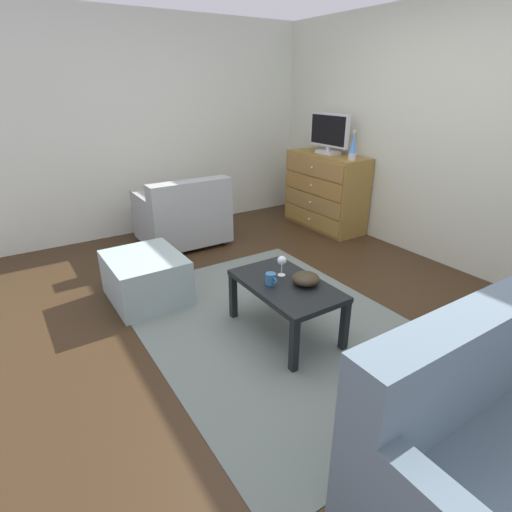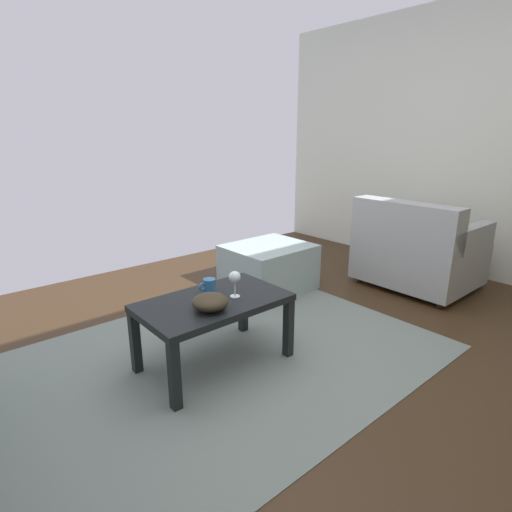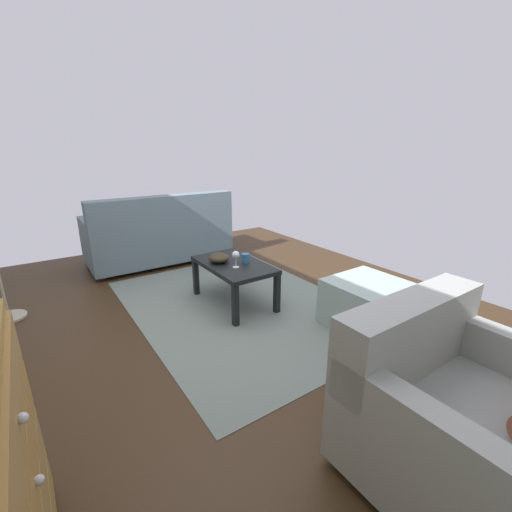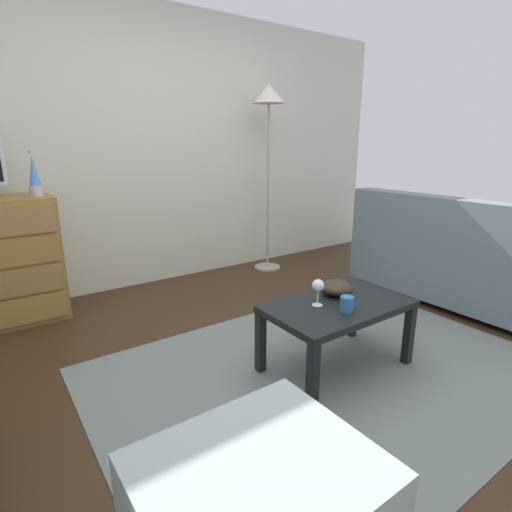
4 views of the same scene
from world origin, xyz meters
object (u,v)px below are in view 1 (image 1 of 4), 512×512
dresser (325,191)px  lava_lamp (353,147)px  wine_glass (282,261)px  armchair (183,217)px  coffee_table (286,290)px  mug (271,279)px  tv (329,133)px  ottoman (146,278)px  bowl_decorative (306,279)px

dresser → lava_lamp: 0.77m
dresser → wine_glass: 2.44m
dresser → armchair: bearing=-102.9°
dresser → coffee_table: 2.56m
dresser → mug: 2.60m
tv → wine_glass: 2.56m
wine_glass → ottoman: (-0.95, -0.75, -0.33)m
lava_lamp → tv: bearing=172.1°
bowl_decorative → ottoman: 1.45m
mug → bowl_decorative: 0.25m
coffee_table → bowl_decorative: bearing=48.9°
armchair → ottoman: 1.33m
tv → bowl_decorative: tv is taller
bowl_decorative → armchair: armchair is taller
dresser → tv: bearing=142.2°
dresser → tv: (-0.03, 0.02, 0.72)m
tv → armchair: tv is taller
coffee_table → tv: bearing=132.2°
tv → coffee_table: 2.72m
lava_lamp → armchair: (-0.86, -1.75, -0.75)m
armchair → dresser: bearing=77.1°
bowl_decorative → mug: bearing=-122.7°
lava_lamp → mug: size_ratio=2.89×
tv → mug: 2.74m
dresser → armchair: 1.85m
coffee_table → mug: (-0.04, -0.11, 0.10)m
armchair → ottoman: bearing=-37.6°
armchair → bowl_decorative: bearing=0.2°
lava_lamp → ottoman: lava_lamp is taller
tv → armchair: size_ratio=0.69×
tv → mug: size_ratio=5.61×
wine_glass → armchair: bearing=178.5°
tv → coffee_table: tv is taller
mug → bowl_decorative: size_ratio=0.58×
dresser → wine_glass: bearing=-49.3°
coffee_table → armchair: size_ratio=0.92×
tv → mug: tv is taller
armchair → ottoman: (1.05, -0.81, -0.13)m
wine_glass → lava_lamp: bearing=122.1°
tv → bowl_decorative: 2.68m
dresser → lava_lamp: size_ratio=3.36×
wine_glass → tv: bearing=130.8°
dresser → bowl_decorative: dresser is taller
dresser → tv: tv is taller
mug → ottoman: size_ratio=0.16×
tv → ottoman: tv is taller
tv → armchair: bearing=-101.8°
tv → ottoman: size_ratio=0.91×
tv → ottoman: 2.88m
ottoman → mug: bearing=30.2°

